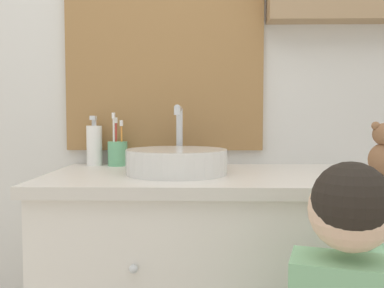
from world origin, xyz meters
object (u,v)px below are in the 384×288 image
Objects in this scene: toothbrush_holder at (118,152)px; teddy_bear at (384,150)px; sink_basin at (177,160)px; soap_dispenser at (94,145)px.

toothbrush_holder is 1.18× the size of teddy_bear.
toothbrush_holder is at bearing 137.63° from sink_basin.
sink_basin reaches higher than soap_dispenser.
toothbrush_holder is at bearing 163.73° from teddy_bear.
sink_basin reaches higher than teddy_bear.
sink_basin is 1.92× the size of toothbrush_holder.
toothbrush_holder reaches higher than teddy_bear.
sink_basin reaches higher than toothbrush_holder.
soap_dispenser is 1.02m from teddy_bear.
sink_basin is at bearing -42.37° from toothbrush_holder.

